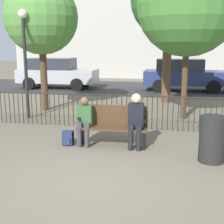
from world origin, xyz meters
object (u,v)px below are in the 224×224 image
tree_0 (41,18)px  tree_3 (169,0)px  tree_1 (188,5)px  lamp_post (25,47)px  park_bench (113,124)px  seated_person_0 (85,119)px  parked_car_0 (184,74)px  seated_person_1 (136,118)px  parked_car_1 (56,73)px  trash_bin (212,139)px  backpack (68,138)px

tree_0 → tree_3: bearing=28.9°
tree_1 → lamp_post: tree_1 is taller
park_bench → tree_1: bearing=60.5°
seated_person_0 → tree_0: bearing=124.0°
tree_3 → parked_car_0: bearing=76.5°
seated_person_1 → tree_1: tree_1 is taller
park_bench → parked_car_0: bearing=78.2°
tree_0 → tree_1: bearing=-6.2°
seated_person_0 → tree_1: bearing=53.4°
park_bench → seated_person_0: seated_person_0 is taller
lamp_post → tree_1: bearing=9.4°
tree_3 → parked_car_0: size_ratio=1.31×
park_bench → parked_car_1: 10.43m
parked_car_0 → parked_car_1: bearing=-178.2°
trash_bin → parked_car_0: bearing=90.8°
seated_person_1 → tree_3: size_ratio=0.22×
seated_person_0 → parked_car_1: 10.27m
parked_car_1 → tree_0: bearing=-73.7°
seated_person_1 → lamp_post: size_ratio=0.37×
seated_person_1 → tree_3: tree_3 is taller
tree_1 → seated_person_1: bearing=-110.3°
tree_3 → trash_bin: size_ratio=5.95×
seated_person_1 → tree_1: 4.34m
park_bench → tree_0: tree_0 is taller
seated_person_0 → park_bench: bearing=11.8°
seated_person_1 → lamp_post: 4.64m
parked_car_1 → park_bench: bearing=-62.7°
seated_person_1 → backpack: (-1.56, -0.09, -0.53)m
parked_car_0 → parked_car_1: (-6.76, -0.21, 0.00)m
seated_person_1 → tree_1: (1.17, 3.15, 2.75)m
tree_1 → parked_car_0: size_ratio=1.18×
tree_1 → seated_person_0: bearing=-126.6°
parked_car_0 → trash_bin: (0.14, -10.16, -0.38)m
seated_person_1 → park_bench: bearing=167.1°
seated_person_0 → tree_3: tree_3 is taller
tree_0 → parked_car_0: size_ratio=1.06×
park_bench → tree_0: 5.45m
tree_1 → parked_car_1: tree_1 is taller
backpack → parked_car_0: size_ratio=0.08×
tree_0 → lamp_post: 1.64m
tree_3 → park_bench: bearing=-100.8°
seated_person_1 → seated_person_0: bearing=-179.7°
backpack → tree_0: (-2.10, 3.76, 3.03)m
park_bench → backpack: bearing=-168.3°
seated_person_0 → seated_person_1: 1.18m
seated_person_0 → tree_1: (2.35, 3.16, 2.81)m
park_bench → tree_0: (-3.12, 3.55, 2.70)m
backpack → tree_3: size_ratio=0.06×
parked_car_1 → tree_1: bearing=-43.8°
park_bench → seated_person_1: 0.60m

